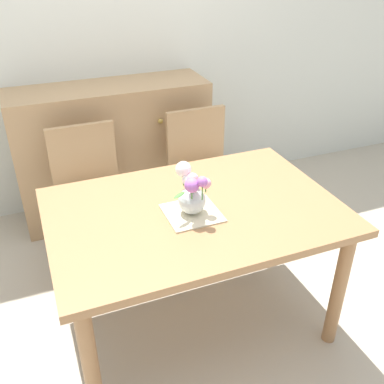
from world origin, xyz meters
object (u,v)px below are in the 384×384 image
object	(u,v)px
dining_table	(194,224)
chair_left	(89,187)
chair_right	(202,166)
flower_vase	(192,192)
dresser	(114,151)

from	to	relation	value
dining_table	chair_left	xyz separation A→B (m)	(-0.39, 0.82, -0.14)
chair_left	chair_right	xyz separation A→B (m)	(0.78, 0.00, 0.00)
chair_right	flower_vase	distance (m)	1.02
chair_left	flower_vase	xyz separation A→B (m)	(0.36, -0.86, 0.35)
dining_table	flower_vase	bearing A→B (deg)	-127.86
chair_left	dresser	distance (m)	0.58
dining_table	chair_left	world-z (taller)	chair_left
dining_table	dresser	xyz separation A→B (m)	(-0.11, 1.33, -0.15)
dining_table	dresser	size ratio (longest dim) A/B	1.01
dining_table	chair_right	xyz separation A→B (m)	(0.39, 0.82, -0.14)
dresser	flower_vase	distance (m)	1.42
chair_right	dining_table	bearing A→B (deg)	64.77
chair_right	dresser	bearing A→B (deg)	-45.38
dining_table	dresser	bearing A→B (deg)	94.80
chair_right	chair_left	bearing A→B (deg)	0.00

